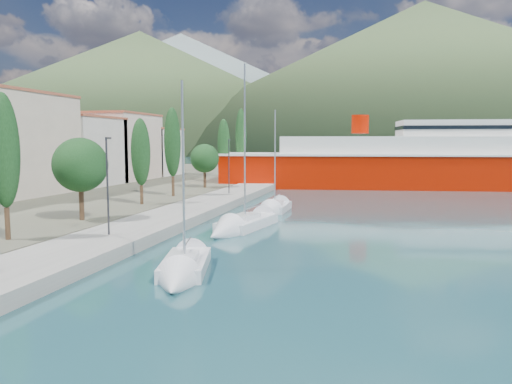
# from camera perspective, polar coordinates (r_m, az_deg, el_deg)

# --- Properties ---
(ground) EXTENTS (1400.00, 1400.00, 0.00)m
(ground) POSITION_cam_1_polar(r_m,az_deg,el_deg) (135.96, 10.63, 2.87)
(ground) COLOR #1F4D53
(quay) EXTENTS (5.00, 88.00, 0.80)m
(quay) POSITION_cam_1_polar(r_m,az_deg,el_deg) (45.08, -7.54, -2.17)
(quay) COLOR gray
(quay) RESTS_ON ground
(hills_far) EXTENTS (1480.00, 900.00, 180.00)m
(hills_far) POSITION_cam_1_polar(r_m,az_deg,el_deg) (651.67, 25.76, 11.42)
(hills_far) COLOR slate
(hills_far) RESTS_ON ground
(hills_near) EXTENTS (1010.00, 520.00, 115.00)m
(hills_near) POSITION_cam_1_polar(r_m,az_deg,el_deg) (400.87, 27.24, 11.22)
(hills_near) COLOR #405630
(hills_near) RESTS_ON ground
(town_buildings) EXTENTS (9.20, 69.20, 11.30)m
(town_buildings) POSITION_cam_1_polar(r_m,az_deg,el_deg) (65.55, -23.14, 4.41)
(town_buildings) COLOR beige
(town_buildings) RESTS_ON land_strip
(tree_row) EXTENTS (4.06, 63.44, 11.22)m
(tree_row) POSITION_cam_1_polar(r_m,az_deg,el_deg) (51.75, -10.98, 4.56)
(tree_row) COLOR #47301E
(tree_row) RESTS_ON land_strip
(lamp_posts) EXTENTS (0.15, 45.19, 6.06)m
(lamp_posts) POSITION_cam_1_polar(r_m,az_deg,el_deg) (34.34, -14.53, 1.41)
(lamp_posts) COLOR #2D2D33
(lamp_posts) RESTS_ON quay
(sailboat_near) EXTENTS (3.83, 7.54, 10.39)m
(sailboat_near) POSITION_cam_1_polar(r_m,az_deg,el_deg) (24.35, -8.63, -9.26)
(sailboat_near) COLOR silver
(sailboat_near) RESTS_ON ground
(sailboat_mid) EXTENTS (4.01, 9.50, 13.26)m
(sailboat_mid) POSITION_cam_1_polar(r_m,az_deg,el_deg) (36.48, -2.48, -4.12)
(sailboat_mid) COLOR silver
(sailboat_mid) RESTS_ON ground
(sailboat_far) EXTENTS (2.27, 7.10, 10.43)m
(sailboat_far) POSITION_cam_1_polar(r_m,az_deg,el_deg) (46.01, 1.81, -2.09)
(sailboat_far) COLOR silver
(sailboat_far) RESTS_ON ground
(ferry) EXTENTS (56.60, 18.75, 11.03)m
(ferry) POSITION_cam_1_polar(r_m,az_deg,el_deg) (75.97, 17.66, 3.05)
(ferry) COLOR #AE1300
(ferry) RESTS_ON ground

